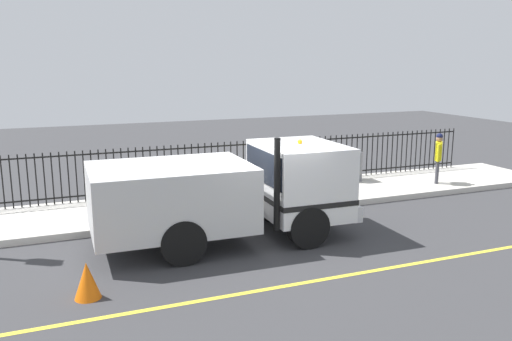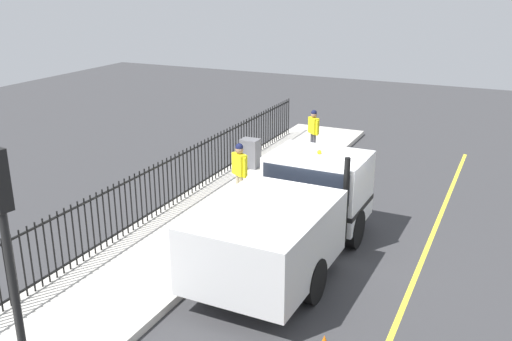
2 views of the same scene
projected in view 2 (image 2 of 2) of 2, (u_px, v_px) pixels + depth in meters
ground_plane at (315, 254)px, 13.88m from camera, size 49.91×49.91×0.00m
sidewalk_slab at (197, 227)px, 15.17m from camera, size 2.99×22.68×0.17m
lane_marking at (416, 274)px, 12.90m from camera, size 0.12×20.42×0.01m
work_truck at (294, 210)px, 13.21m from camera, size 2.54×6.02×2.52m
worker_standing at (239, 166)px, 16.29m from camera, size 0.56×0.45×1.77m
pedestrian_distant at (314, 127)px, 20.84m from camera, size 0.49×0.46×1.65m
iron_fence at (155, 190)px, 15.42m from camera, size 0.04×19.32×1.48m
traffic_light_near at (5, 234)px, 7.68m from camera, size 0.33×0.26×4.12m
utility_cabinet at (250, 153)px, 19.53m from camera, size 0.62×0.49×0.99m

